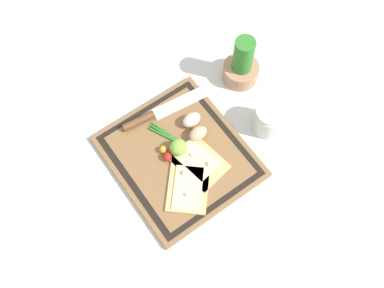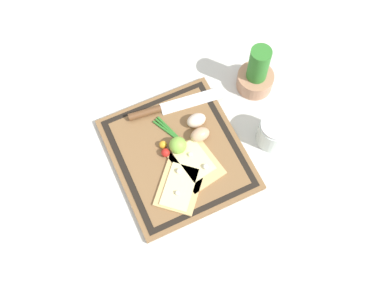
# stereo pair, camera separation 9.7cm
# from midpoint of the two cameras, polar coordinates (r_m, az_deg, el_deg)

# --- Properties ---
(ground_plane) EXTENTS (6.00, 6.00, 0.00)m
(ground_plane) POSITION_cam_midpoint_polar(r_m,az_deg,el_deg) (1.31, 0.31, -1.60)
(ground_plane) COLOR silver
(cutting_board) EXTENTS (0.40, 0.36, 0.02)m
(cutting_board) POSITION_cam_midpoint_polar(r_m,az_deg,el_deg) (1.30, 0.31, -1.44)
(cutting_board) COLOR brown
(cutting_board) RESTS_ON ground_plane
(pizza_slice_near) EXTENTS (0.20, 0.19, 0.02)m
(pizza_slice_near) POSITION_cam_midpoint_polar(r_m,az_deg,el_deg) (1.26, 0.72, -5.27)
(pizza_slice_near) COLOR tan
(pizza_slice_near) RESTS_ON cutting_board
(pizza_slice_far) EXTENTS (0.16, 0.13, 0.02)m
(pizza_slice_far) POSITION_cam_midpoint_polar(r_m,az_deg,el_deg) (1.28, 2.65, -2.60)
(pizza_slice_far) COLOR tan
(pizza_slice_far) RESTS_ON cutting_board
(knife) EXTENTS (0.07, 0.30, 0.02)m
(knife) POSITION_cam_midpoint_polar(r_m,az_deg,el_deg) (1.35, -1.95, 4.33)
(knife) COLOR silver
(knife) RESTS_ON cutting_board
(egg_brown) EXTENTS (0.04, 0.06, 0.04)m
(egg_brown) POSITION_cam_midpoint_polar(r_m,az_deg,el_deg) (1.30, 3.15, 1.03)
(egg_brown) COLOR tan
(egg_brown) RESTS_ON cutting_board
(egg_pink) EXTENTS (0.04, 0.06, 0.04)m
(egg_pink) POSITION_cam_midpoint_polar(r_m,az_deg,el_deg) (1.32, 2.65, 2.86)
(egg_pink) COLOR beige
(egg_pink) RESTS_ON cutting_board
(lime) EXTENTS (0.05, 0.05, 0.05)m
(lime) POSITION_cam_midpoint_polar(r_m,az_deg,el_deg) (1.28, 0.35, -0.34)
(lime) COLOR #7FB742
(lime) RESTS_ON cutting_board
(cherry_tomato_red) EXTENTS (0.03, 0.03, 0.03)m
(cherry_tomato_red) POSITION_cam_midpoint_polar(r_m,az_deg,el_deg) (1.28, -1.23, -1.28)
(cherry_tomato_red) COLOR red
(cherry_tomato_red) RESTS_ON cutting_board
(cherry_tomato_yellow) EXTENTS (0.02, 0.02, 0.02)m
(cherry_tomato_yellow) POSITION_cam_midpoint_polar(r_m,az_deg,el_deg) (1.29, -1.57, -0.26)
(cherry_tomato_yellow) COLOR gold
(cherry_tomato_yellow) RESTS_ON cutting_board
(scallion_bunch) EXTENTS (0.24, 0.11, 0.01)m
(scallion_bunch) POSITION_cam_midpoint_polar(r_m,az_deg,el_deg) (1.30, 1.34, -0.35)
(scallion_bunch) COLOR #2D7528
(scallion_bunch) RESTS_ON cutting_board
(herb_pot) EXTENTS (0.11, 0.11, 0.18)m
(herb_pot) POSITION_cam_midpoint_polar(r_m,az_deg,el_deg) (1.39, 10.16, 8.52)
(herb_pot) COLOR #AD7A5B
(herb_pot) RESTS_ON ground_plane
(sauce_jar) EXTENTS (0.09, 0.09, 0.09)m
(sauce_jar) POSITION_cam_midpoint_polar(r_m,az_deg,el_deg) (1.33, 12.38, 1.22)
(sauce_jar) COLOR silver
(sauce_jar) RESTS_ON ground_plane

